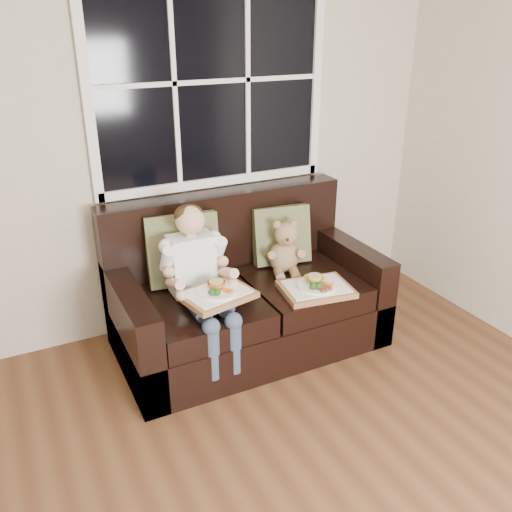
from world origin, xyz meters
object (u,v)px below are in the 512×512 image
loveseat (245,299)px  child (198,270)px  tray_right (316,288)px  teddy_bear (285,250)px  tray_left (217,293)px

loveseat → child: bearing=-161.6°
loveseat → tray_right: loveseat is taller
loveseat → teddy_bear: 0.42m
child → tray_right: child is taller
child → tray_right: bearing=-18.7°
child → tray_left: (0.04, -0.19, -0.08)m
child → teddy_bear: bearing=10.6°
teddy_bear → tray_left: (-0.63, -0.32, -0.03)m
child → tray_right: (0.69, -0.23, -0.17)m
tray_right → loveseat: bearing=141.1°
tray_left → teddy_bear: bearing=14.5°
child → loveseat: bearing=18.4°
child → teddy_bear: size_ratio=2.34×
teddy_bear → tray_right: teddy_bear is taller
teddy_bear → tray_right: 0.38m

